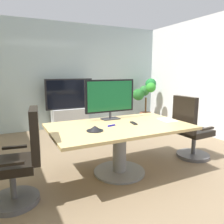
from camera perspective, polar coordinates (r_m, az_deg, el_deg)
The scene contains 12 objects.
ground_plane at distance 3.41m, azimuth 1.71°, elevation -15.45°, with size 7.20×7.20×0.00m, color #7A664C.
wall_back_glass_partition at distance 5.98m, azimuth -12.44°, elevation 9.05°, with size 5.67×0.10×2.73m, color #9EB2B7.
conference_table at distance 3.21m, azimuth 1.98°, elevation -6.49°, with size 1.98×1.20×0.73m.
office_chair_left at distance 2.75m, azimuth -22.62°, elevation -12.42°, with size 0.62×0.60×1.09m.
office_chair_right at distance 4.00m, azimuth 19.72°, elevation -5.08°, with size 0.61×0.58×1.09m.
tv_monitor at distance 3.50m, azimuth -0.51°, elevation 3.91°, with size 0.84×0.18×0.64m.
wall_display_unit at distance 5.74m, azimuth -10.88°, elevation -0.21°, with size 1.20×0.36×1.31m.
potted_plant at distance 6.46m, azimuth 8.64°, elevation 4.14°, with size 0.75×0.64×1.29m.
conference_phone at distance 2.86m, azimuth -4.45°, elevation -4.32°, with size 0.22×0.22×0.07m.
remote_control at distance 3.26m, azimuth 5.64°, elevation -2.90°, with size 0.05×0.17×0.02m, color black.
whiteboard_marker at distance 3.10m, azimuth -0.15°, elevation -3.51°, with size 0.13×0.02×0.02m, color #1919A5.
paper_notepad at distance 3.59m, azimuth 14.16°, elevation -1.99°, with size 0.21×0.30×0.01m, color white.
Camera 1 is at (-1.44, -2.70, 1.49)m, focal length 35.22 mm.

